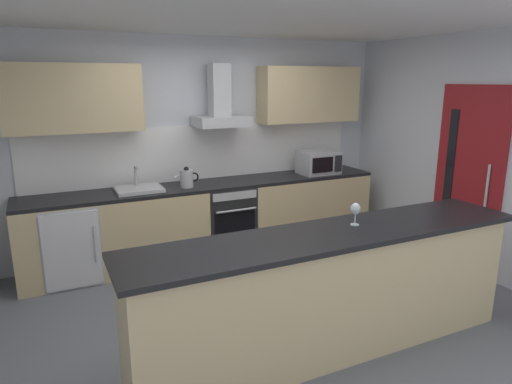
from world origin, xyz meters
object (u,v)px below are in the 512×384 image
(oven, at_px, (226,218))
(wine_glass, at_px, (356,210))
(refrigerator, at_px, (70,242))
(kettle, at_px, (187,178))
(sink, at_px, (139,189))
(range_hood, at_px, (220,107))
(microwave, at_px, (319,162))

(oven, height_order, wine_glass, wine_glass)
(refrigerator, height_order, kettle, kettle)
(sink, xyz_separation_m, range_hood, (1.03, 0.12, 0.86))
(sink, height_order, wine_glass, wine_glass)
(refrigerator, xyz_separation_m, kettle, (1.29, -0.03, 0.58))
(kettle, bearing_deg, sink, 175.25)
(kettle, height_order, wine_glass, wine_glass)
(oven, height_order, range_hood, range_hood)
(microwave, bearing_deg, range_hood, 173.09)
(microwave, height_order, wine_glass, microwave)
(range_hood, distance_m, wine_glass, 2.45)
(microwave, height_order, sink, microwave)
(sink, bearing_deg, range_hood, 6.58)
(microwave, bearing_deg, kettle, -179.81)
(oven, relative_size, microwave, 1.60)
(refrigerator, relative_size, range_hood, 1.18)
(oven, height_order, refrigerator, oven)
(wine_glass, bearing_deg, oven, 95.30)
(refrigerator, relative_size, wine_glass, 4.78)
(kettle, bearing_deg, wine_glass, -72.32)
(refrigerator, relative_size, microwave, 1.70)
(sink, bearing_deg, kettle, -4.75)
(sink, distance_m, kettle, 0.55)
(kettle, distance_m, wine_glass, 2.29)
(kettle, xyz_separation_m, range_hood, (0.49, 0.16, 0.78))
(microwave, relative_size, kettle, 1.73)
(refrigerator, distance_m, kettle, 1.41)
(sink, xyz_separation_m, kettle, (0.54, -0.04, 0.08))
(microwave, bearing_deg, oven, 178.77)
(refrigerator, height_order, range_hood, range_hood)
(kettle, distance_m, range_hood, 0.94)
(oven, bearing_deg, refrigerator, -179.91)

